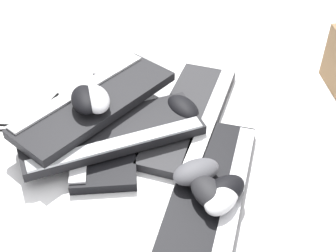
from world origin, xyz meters
name	(u,v)px	position (x,y,z in m)	size (l,w,h in m)	color
ground_plane	(165,128)	(0.00, 0.00, 0.00)	(3.20, 3.20, 0.00)	white
keyboard_0	(210,190)	(0.24, 0.06, 0.01)	(0.46, 0.32, 0.03)	black
keyboard_1	(191,116)	(-0.02, 0.07, 0.01)	(0.46, 0.34, 0.03)	#232326
keyboard_2	(104,125)	(-0.03, -0.15, 0.01)	(0.45, 0.19, 0.03)	black
keyboard_3	(111,134)	(0.04, -0.14, 0.04)	(0.23, 0.46, 0.03)	black
keyboard_4	(95,103)	(-0.05, -0.17, 0.07)	(0.39, 0.44, 0.03)	black
mouse_0	(96,99)	(-0.01, -0.17, 0.11)	(0.11, 0.07, 0.04)	#B7B7BC
mouse_1	(223,191)	(0.27, 0.08, 0.05)	(0.11, 0.07, 0.04)	black
mouse_2	(210,193)	(0.28, 0.05, 0.05)	(0.11, 0.07, 0.04)	black
mouse_3	(221,196)	(0.29, 0.07, 0.05)	(0.11, 0.07, 0.04)	silver
mouse_4	(85,99)	(-0.02, -0.19, 0.11)	(0.11, 0.07, 0.04)	black
mouse_5	(196,172)	(0.21, 0.03, 0.05)	(0.11, 0.07, 0.04)	#4C4C51
mouse_6	(183,108)	(-0.02, 0.05, 0.05)	(0.11, 0.07, 0.04)	black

